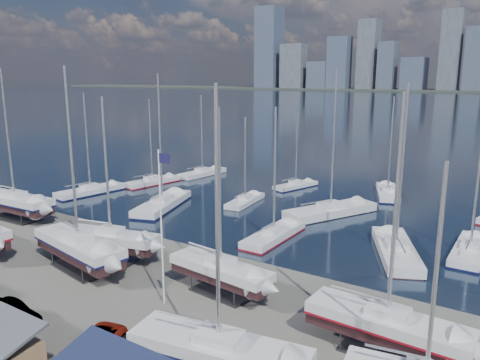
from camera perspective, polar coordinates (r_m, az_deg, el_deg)
The scene contains 21 objects.
ground at distance 40.57m, azimuth -12.94°, elevation -12.40°, with size 1400.00×1400.00×0.00m, color #605E59.
sailboat_cradle_0 at distance 62.35m, azimuth -25.75°, elevation -2.42°, with size 11.25×3.66×17.80m.
sailboat_cradle_2 at distance 45.60m, azimuth -15.48°, elevation -6.95°, with size 9.59×4.60×15.16m.
sailboat_cradle_3 at distance 44.11m, azimuth -19.08°, elevation -7.69°, with size 11.45×5.03×17.76m.
sailboat_cradle_4 at distance 37.33m, azimuth -2.40°, elevation -10.96°, with size 9.17×3.45×14.72m.
sailboat_cradle_5 at distance 27.28m, azimuth -2.60°, elevation -20.26°, with size 10.59×4.45×16.56m.
sailboat_cradle_6 at distance 31.06m, azimuth 17.48°, elevation -16.54°, with size 10.07×3.26×16.06m.
sailboat_moored_0 at distance 71.98m, azimuth -17.76°, elevation -1.42°, with size 4.37×10.59×15.37m.
sailboat_moored_1 at distance 75.96m, azimuth -10.62°, elevation -0.32°, with size 4.12×9.77×14.16m.
sailboat_moored_2 at distance 81.51m, azimuth -4.60°, elevation 0.73°, with size 3.74×9.84×14.50m.
sailboat_moored_3 at distance 62.15m, azimuth -9.42°, elevation -3.13°, with size 6.95×12.56×18.09m.
sailboat_moored_4 at distance 63.38m, azimuth 0.63°, elevation -2.64°, with size 3.23×8.34×12.27m.
sailboat_moored_5 at distance 72.75m, azimuth 6.80°, elevation -0.76°, with size 4.46×8.29×11.94m.
sailboat_moored_6 at distance 49.95m, azimuth 4.13°, elevation -6.90°, with size 2.73×9.75×14.58m.
sailboat_moored_7 at distance 59.23m, azimuth 10.98°, elevation -3.96°, with size 8.63×12.66×18.73m.
sailboat_moored_8 at distance 70.80m, azimuth 17.53°, elevation -1.63°, with size 6.03×10.31×14.88m.
sailboat_moored_9 at distance 47.91m, azimuth 18.45°, elevation -8.37°, with size 7.58×11.67×17.17m.
sailboat_moored_10 at distance 50.75m, azimuth 26.22°, elevation -7.89°, with size 2.77×9.79×14.62m.
car_b at distance 37.13m, azimuth -26.24°, elevation -14.49°, with size 1.71×4.90×1.61m, color gray.
car_c at distance 31.84m, azimuth -17.66°, elevation -18.66°, with size 2.28×4.94×1.37m, color gray.
flagpole at distance 34.57m, azimuth -9.51°, elevation -4.59°, with size 1.05×0.12×11.84m.
Camera 1 is at (27.00, -35.17, 16.84)m, focal length 35.00 mm.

